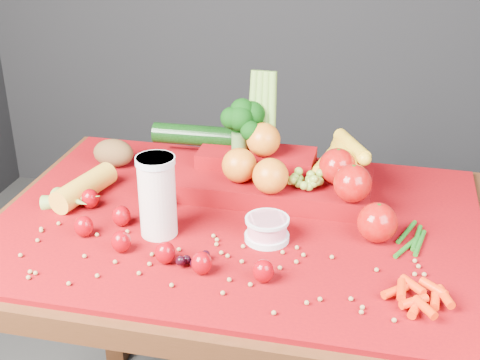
% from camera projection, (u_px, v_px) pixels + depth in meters
% --- Properties ---
extents(table, '(1.10, 0.80, 0.75)m').
position_uv_depth(table, '(238.00, 261.00, 1.52)').
color(table, '#361C0C').
rests_on(table, ground).
extents(red_cloth, '(1.05, 0.75, 0.01)m').
position_uv_depth(red_cloth, '(238.00, 222.00, 1.48)').
color(red_cloth, '#7F0406').
rests_on(red_cloth, table).
extents(milk_glass, '(0.08, 0.08, 0.18)m').
position_uv_depth(milk_glass, '(157.00, 193.00, 1.38)').
color(milk_glass, beige).
rests_on(milk_glass, red_cloth).
extents(yogurt_bowl, '(0.09, 0.09, 0.05)m').
position_uv_depth(yogurt_bowl, '(267.00, 228.00, 1.38)').
color(yogurt_bowl, silver).
rests_on(yogurt_bowl, red_cloth).
extents(strawberry_scatter, '(0.48, 0.28, 0.05)m').
position_uv_depth(strawberry_scatter, '(148.00, 230.00, 1.38)').
color(strawberry_scatter, '#970001').
rests_on(strawberry_scatter, red_cloth).
extents(dark_grape_cluster, '(0.06, 0.05, 0.03)m').
position_uv_depth(dark_grape_cluster, '(195.00, 258.00, 1.31)').
color(dark_grape_cluster, black).
rests_on(dark_grape_cluster, red_cloth).
extents(soybean_scatter, '(0.84, 0.24, 0.01)m').
position_uv_depth(soybean_scatter, '(215.00, 267.00, 1.30)').
color(soybean_scatter, olive).
rests_on(soybean_scatter, red_cloth).
extents(corn_ear, '(0.22, 0.25, 0.06)m').
position_uv_depth(corn_ear, '(76.00, 196.00, 1.53)').
color(corn_ear, gold).
rests_on(corn_ear, red_cloth).
extents(potato, '(0.11, 0.08, 0.07)m').
position_uv_depth(potato, '(114.00, 153.00, 1.71)').
color(potato, '#58351B').
rests_on(potato, red_cloth).
extents(baby_carrot_pile, '(0.18, 0.17, 0.03)m').
position_uv_depth(baby_carrot_pile, '(416.00, 296.00, 1.19)').
color(baby_carrot_pile, red).
rests_on(baby_carrot_pile, red_cloth).
extents(green_bean_pile, '(0.14, 0.12, 0.01)m').
position_uv_depth(green_bean_pile, '(412.00, 240.00, 1.39)').
color(green_bean_pile, '#175613').
rests_on(green_bean_pile, red_cloth).
extents(produce_mound, '(0.62, 0.36, 0.27)m').
position_uv_depth(produce_mound, '(273.00, 168.00, 1.57)').
color(produce_mound, '#7F0406').
rests_on(produce_mound, red_cloth).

